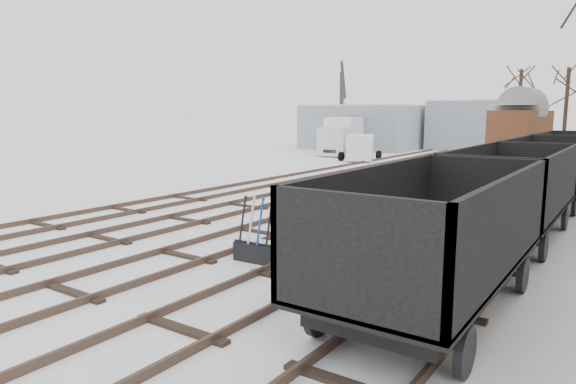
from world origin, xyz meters
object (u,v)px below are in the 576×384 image
at_px(worker, 290,227).
at_px(box_van_wagon, 520,130).
at_px(lorry, 342,135).
at_px(panel_van, 360,147).
at_px(freight_wagon_a, 433,259).
at_px(ground_frame, 261,250).
at_px(crane, 342,126).

relative_size(worker, box_van_wagon, 0.33).
height_order(box_van_wagon, lorry, box_van_wagon).
bearing_deg(lorry, box_van_wagon, -19.35).
height_order(worker, panel_van, same).
distance_m(freight_wagon_a, lorry, 33.58).
bearing_deg(panel_van, ground_frame, -91.73).
relative_size(freight_wagon_a, crane, 0.76).
relative_size(worker, lorry, 0.26).
height_order(panel_van, crane, crane).
relative_size(freight_wagon_a, lorry, 0.88).
bearing_deg(box_van_wagon, panel_van, -160.94).
distance_m(worker, freight_wagon_a, 3.60).
distance_m(ground_frame, lorry, 30.97).
distance_m(freight_wagon_a, panel_van, 28.59).
relative_size(worker, panel_van, 0.40).
height_order(box_van_wagon, panel_van, box_van_wagon).
xyz_separation_m(worker, crane, (-16.84, 33.32, 1.21)).
height_order(ground_frame, lorry, lorry).
bearing_deg(panel_van, crane, 102.07).
relative_size(lorry, panel_van, 1.54).
distance_m(worker, lorry, 31.19).
xyz_separation_m(ground_frame, crane, (-16.09, 33.42, 1.83)).
xyz_separation_m(freight_wagon_a, panel_van, (-13.88, 25.00, -0.00)).
bearing_deg(worker, box_van_wagon, -17.06).
relative_size(ground_frame, worker, 0.82).
distance_m(panel_van, crane, 11.24).
bearing_deg(crane, lorry, -85.34).
distance_m(ground_frame, freight_wagon_a, 4.36).
bearing_deg(freight_wagon_a, crane, 120.82).
relative_size(ground_frame, panel_van, 0.33).
bearing_deg(panel_van, worker, -90.13).
height_order(lorry, panel_van, lorry).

